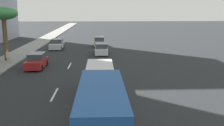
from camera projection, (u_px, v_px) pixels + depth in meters
The scene contains 12 objects.
ground_plane at pixel (74, 57), 36.02m from camera, with size 198.00×198.00×0.00m, color #26282B.
sidewalk_right at pixel (14, 57), 35.66m from camera, with size 162.00×3.41×0.15m, color gray.
lane_stripe_mid at pixel (54, 94), 20.34m from camera, with size 3.20×0.16×0.01m, color silver.
lane_stripe_far at pixel (70, 66), 30.49m from camera, with size 3.20×0.16×0.01m, color silver.
minibus_lead at pixel (102, 114), 12.49m from camera, with size 6.95×2.31×2.93m.
car_second at pixel (101, 49), 37.86m from camera, with size 4.38×1.88×1.60m.
car_third at pixel (37, 61), 29.20m from camera, with size 4.23×1.84×1.64m.
car_fourth at pixel (99, 42), 45.80m from camera, with size 4.19×1.85×1.67m.
car_fifth at pixel (57, 44), 42.57m from camera, with size 4.08×1.93×1.65m.
van_sixth at pixel (100, 78), 19.99m from camera, with size 5.34×2.14×2.28m.
pedestrian_near_lamp at pixel (8, 57), 30.31m from camera, with size 0.38×0.33×1.65m.
palm_tree at pixel (3, 16), 31.76m from camera, with size 3.35×3.35×6.46m.
Camera 1 is at (-4.14, -3.55, 6.49)m, focal length 42.60 mm.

